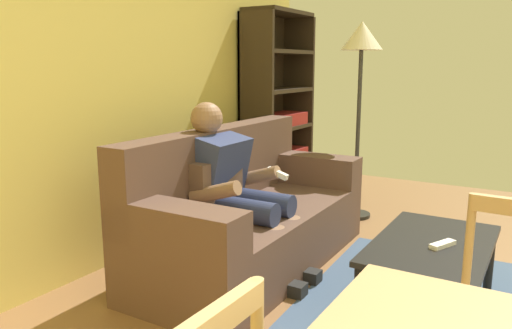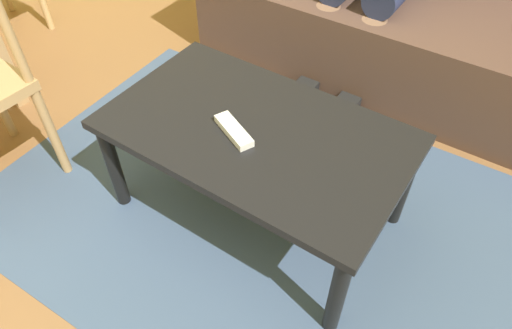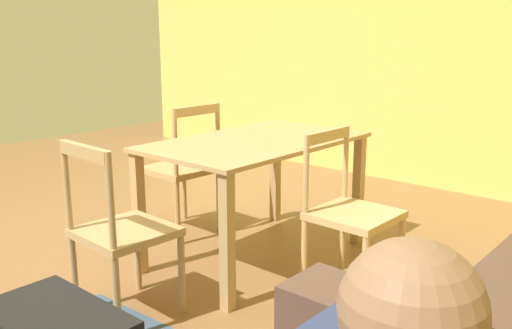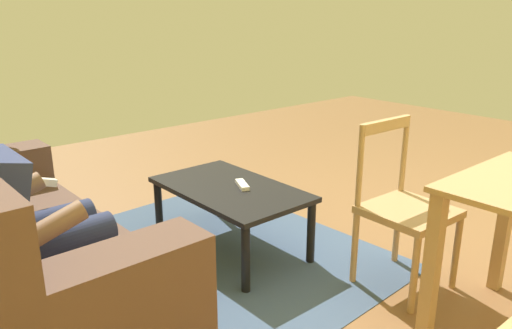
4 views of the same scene
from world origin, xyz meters
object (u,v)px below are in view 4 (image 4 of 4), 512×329
(person_lounging, at_px, (21,220))
(dining_chair_facing_couch, at_px, (404,208))
(tv_remote, at_px, (242,185))
(couch, at_px, (12,256))
(coffee_table, at_px, (230,195))

(person_lounging, relative_size, dining_chair_facing_couch, 1.25)
(tv_remote, distance_m, dining_chair_facing_couch, 0.97)
(person_lounging, height_order, dining_chair_facing_couch, person_lounging)
(couch, xyz_separation_m, person_lounging, (-0.17, -0.02, 0.24))
(couch, xyz_separation_m, coffee_table, (-0.08, -1.24, 0.02))
(couch, distance_m, tv_remote, 1.31)
(couch, bearing_deg, dining_chair_facing_couch, -120.86)
(couch, relative_size, tv_remote, 11.50)
(dining_chair_facing_couch, bearing_deg, coffee_table, 25.95)
(tv_remote, relative_size, dining_chair_facing_couch, 0.19)
(coffee_table, relative_size, dining_chair_facing_couch, 1.09)
(couch, relative_size, person_lounging, 1.74)
(coffee_table, height_order, dining_chair_facing_couch, dining_chair_facing_couch)
(person_lounging, xyz_separation_m, dining_chair_facing_couch, (-0.84, -1.68, -0.13))
(coffee_table, distance_m, tv_remote, 0.10)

